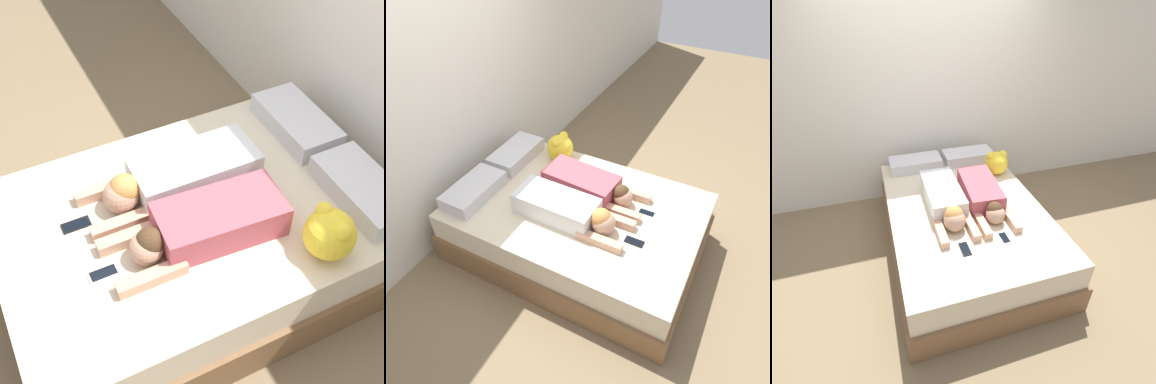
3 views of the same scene
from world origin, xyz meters
TOP-DOWN VIEW (x-y plane):
  - ground_plane at (0.00, 0.00)m, footprint 12.00×12.00m
  - wall_back at (0.00, 1.25)m, footprint 12.00×0.06m
  - bed at (0.00, 0.00)m, footprint 1.51×2.19m
  - pillow_head_left at (-0.33, 0.89)m, footprint 0.60×0.30m
  - pillow_head_right at (0.33, 0.89)m, footprint 0.60×0.30m
  - person_left at (-0.19, -0.01)m, footprint 0.35×1.02m
  - person_right at (0.19, -0.03)m, footprint 0.37×0.96m
  - cell_phone_left at (-0.18, -0.60)m, footprint 0.07×0.15m
  - cell_phone_right at (0.18, -0.57)m, footprint 0.07×0.15m
  - plush_toy at (0.54, 0.49)m, footprint 0.26×0.26m

SIDE VIEW (x-z plane):
  - ground_plane at x=0.00m, z-range 0.00..0.00m
  - bed at x=0.00m, z-range 0.00..0.53m
  - cell_phone_left at x=-0.18m, z-range 0.54..0.55m
  - cell_phone_right at x=0.18m, z-range 0.54..0.55m
  - pillow_head_left at x=-0.33m, z-range 0.54..0.67m
  - pillow_head_right at x=0.33m, z-range 0.54..0.67m
  - person_right at x=0.19m, z-range 0.53..0.73m
  - person_left at x=-0.19m, z-range 0.52..0.75m
  - plush_toy at x=0.54m, z-range 0.54..0.82m
  - wall_back at x=0.00m, z-range 0.00..2.60m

